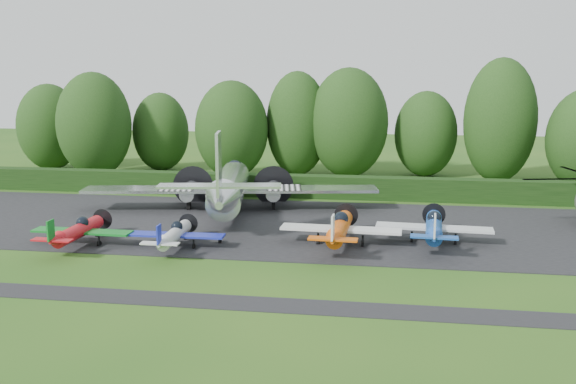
# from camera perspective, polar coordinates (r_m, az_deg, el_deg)

# --- Properties ---
(ground) EXTENTS (160.00, 160.00, 0.00)m
(ground) POSITION_cam_1_polar(r_m,az_deg,el_deg) (37.65, -2.11, -6.68)
(ground) COLOR #1F4A14
(ground) RESTS_ON ground
(apron) EXTENTS (70.00, 18.00, 0.01)m
(apron) POSITION_cam_1_polar(r_m,az_deg,el_deg) (47.14, 0.17, -3.06)
(apron) COLOR black
(apron) RESTS_ON ground
(taxiway_verge) EXTENTS (70.00, 2.00, 0.00)m
(taxiway_verge) POSITION_cam_1_polar(r_m,az_deg,el_deg) (32.10, -4.15, -9.85)
(taxiway_verge) COLOR black
(taxiway_verge) RESTS_ON ground
(hedgerow) EXTENTS (90.00, 1.60, 2.00)m
(hedgerow) POSITION_cam_1_polar(r_m,az_deg,el_deg) (57.78, 1.79, -0.46)
(hedgerow) COLOR black
(hedgerow) RESTS_ON ground
(transport_plane) EXTENTS (23.83, 18.27, 7.64)m
(transport_plane) POSITION_cam_1_polar(r_m,az_deg,el_deg) (50.86, -5.30, 0.38)
(transport_plane) COLOR white
(transport_plane) RESTS_ON ground
(light_plane_red) EXTENTS (6.69, 7.03, 2.57)m
(light_plane_red) POSITION_cam_1_polar(r_m,az_deg,el_deg) (43.71, -18.11, -3.28)
(light_plane_red) COLOR red
(light_plane_red) RESTS_ON ground
(light_plane_white) EXTENTS (6.20, 6.52, 2.38)m
(light_plane_white) POSITION_cam_1_polar(r_m,az_deg,el_deg) (41.57, -10.03, -3.72)
(light_plane_white) COLOR silver
(light_plane_white) RESTS_ON ground
(light_plane_orange) EXTENTS (7.87, 8.27, 3.02)m
(light_plane_orange) POSITION_cam_1_polar(r_m,az_deg,el_deg) (41.55, 4.63, -3.22)
(light_plane_orange) COLOR #CA4E0B
(light_plane_orange) RESTS_ON ground
(light_plane_blue) EXTENTS (7.60, 7.99, 2.92)m
(light_plane_blue) POSITION_cam_1_polar(r_m,az_deg,el_deg) (43.01, 12.84, -3.03)
(light_plane_blue) COLOR #194598
(light_plane_blue) RESTS_ON ground
(tree_0) EXTENTS (8.28, 8.28, 11.57)m
(tree_0) POSITION_cam_1_polar(r_m,az_deg,el_deg) (68.17, 5.42, 6.13)
(tree_0) COLOR black
(tree_0) RESTS_ON ground
(tree_1) EXTENTS (6.67, 6.67, 11.19)m
(tree_1) POSITION_cam_1_polar(r_m,az_deg,el_deg) (69.15, 0.84, 6.08)
(tree_1) COLOR black
(tree_1) RESTS_ON ground
(tree_3) EXTENTS (7.83, 7.83, 11.11)m
(tree_3) POSITION_cam_1_polar(r_m,az_deg,el_deg) (71.36, -16.84, 5.74)
(tree_3) COLOR black
(tree_3) RESTS_ON ground
(tree_4) EXTENTS (6.29, 6.29, 8.81)m
(tree_4) POSITION_cam_1_polar(r_m,az_deg,el_deg) (73.93, -11.25, 5.26)
(tree_4) COLOR black
(tree_4) RESTS_ON ground
(tree_5) EXTENTS (7.20, 7.20, 12.54)m
(tree_5) POSITION_cam_1_polar(r_m,az_deg,el_deg) (68.26, 18.32, 6.04)
(tree_5) COLOR black
(tree_5) RESTS_ON ground
(tree_7) EXTENTS (6.61, 6.61, 9.12)m
(tree_7) POSITION_cam_1_polar(r_m,az_deg,el_deg) (70.13, 12.15, 5.06)
(tree_7) COLOR black
(tree_7) RESTS_ON ground
(tree_9) EXTENTS (7.71, 7.71, 10.24)m
(tree_9) POSITION_cam_1_polar(r_m,az_deg,el_deg) (68.01, -5.03, 5.56)
(tree_9) COLOR black
(tree_9) RESTS_ON ground
(tree_10) EXTENTS (7.22, 7.22, 9.77)m
(tree_10) POSITION_cam_1_polar(r_m,az_deg,el_deg) (78.14, -20.41, 5.44)
(tree_10) COLOR black
(tree_10) RESTS_ON ground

